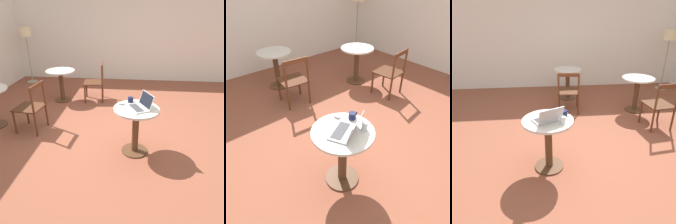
{
  "view_description": "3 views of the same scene",
  "coord_description": "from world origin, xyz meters",
  "views": [
    {
      "loc": [
        -3.27,
        -0.26,
        1.97
      ],
      "look_at": [
        -0.28,
        0.05,
        0.54
      ],
      "focal_mm": 35.0,
      "sensor_mm": 36.0,
      "label": 1
    },
    {
      "loc": [
        -1.62,
        -1.55,
        2.11
      ],
      "look_at": [
        -0.21,
        0.1,
        0.6
      ],
      "focal_mm": 35.0,
      "sensor_mm": 36.0,
      "label": 2
    },
    {
      "loc": [
        -0.54,
        -2.73,
        1.93
      ],
      "look_at": [
        -0.25,
        0.2,
        0.57
      ],
      "focal_mm": 35.0,
      "sensor_mm": 36.0,
      "label": 3
    }
  ],
  "objects": [
    {
      "name": "ground_plane",
      "position": [
        0.0,
        0.0,
        0.0
      ],
      "size": [
        16.0,
        16.0,
        0.0
      ],
      "primitive_type": "plane",
      "color": "brown"
    },
    {
      "name": "wall_side",
      "position": [
        3.23,
        0.0,
        1.35
      ],
      "size": [
        0.06,
        9.4,
        2.7
      ],
      "color": "white",
      "rests_on": "ground_plane"
    },
    {
      "name": "cafe_table_near",
      "position": [
        -0.5,
        -0.32,
        0.51
      ],
      "size": [
        0.64,
        0.64,
        0.72
      ],
      "color": "#51331E",
      "rests_on": "ground_plane"
    },
    {
      "name": "cafe_table_mid",
      "position": [
        1.38,
        1.39,
        0.51
      ],
      "size": [
        0.64,
        0.64,
        0.72
      ],
      "color": "#51331E",
      "rests_on": "ground_plane"
    },
    {
      "name": "chair_mid_front",
      "position": [
        1.48,
        0.61,
        0.44
      ],
      "size": [
        0.49,
        0.49,
        0.87
      ],
      "color": "#562D19",
      "rests_on": "ground_plane"
    },
    {
      "name": "chair_far_front",
      "position": [
        -0.03,
        1.46,
        0.44
      ],
      "size": [
        0.48,
        0.48,
        0.87
      ],
      "color": "#562D19",
      "rests_on": "ground_plane"
    },
    {
      "name": "floor_lamp",
      "position": [
        2.67,
        2.71,
        1.28
      ],
      "size": [
        0.32,
        0.32,
        1.52
      ],
      "color": "#9E937F",
      "rests_on": "ground_plane"
    },
    {
      "name": "laptop",
      "position": [
        -0.5,
        -0.37,
        0.76
      ],
      "size": [
        0.4,
        0.38,
        0.21
      ],
      "color": "#B7B7BC",
      "rests_on": "cafe_table_near"
    },
    {
      "name": "mouse",
      "position": [
        -0.4,
        -0.1,
        0.73
      ],
      "size": [
        0.06,
        0.1,
        0.03
      ],
      "color": "#B7B7BC",
      "rests_on": "cafe_table_near"
    },
    {
      "name": "mug",
      "position": [
        -0.29,
        -0.23,
        0.75
      ],
      "size": [
        0.11,
        0.08,
        0.08
      ],
      "color": "#141938",
      "rests_on": "cafe_table_near"
    },
    {
      "name": "drinking_glass",
      "position": [
        -0.33,
        -0.44,
        0.76
      ],
      "size": [
        0.07,
        0.07,
        0.09
      ],
      "color": "silver",
      "rests_on": "cafe_table_near"
    }
  ]
}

